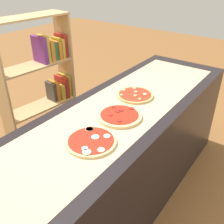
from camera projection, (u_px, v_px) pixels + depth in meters
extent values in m
plane|color=brown|center=(112.00, 204.00, 2.20)|extent=(12.00, 12.00, 0.00)
cube|color=black|center=(112.00, 164.00, 1.97)|extent=(2.65, 0.75, 0.88)
cube|color=tan|center=(112.00, 114.00, 1.75)|extent=(2.37, 0.58, 0.00)
cylinder|color=#E5C17F|center=(91.00, 141.00, 1.47)|extent=(0.29, 0.29, 0.02)
cylinder|color=#AD2314|center=(91.00, 140.00, 1.47)|extent=(0.26, 0.26, 0.00)
cylinder|color=#EFE5CC|center=(107.00, 136.00, 1.50)|extent=(0.04, 0.04, 0.00)
cylinder|color=#EFE5CC|center=(85.00, 148.00, 1.40)|extent=(0.04, 0.04, 0.00)
cylinder|color=#EFE5CC|center=(90.00, 129.00, 1.56)|extent=(0.05, 0.05, 0.00)
cylinder|color=#EFE5CC|center=(89.00, 129.00, 1.56)|extent=(0.05, 0.05, 0.00)
cylinder|color=#EFE5CC|center=(95.00, 137.00, 1.49)|extent=(0.05, 0.05, 0.00)
cylinder|color=#EFE5CC|center=(101.00, 150.00, 1.39)|extent=(0.04, 0.04, 0.00)
cylinder|color=#EFE5CC|center=(87.00, 152.00, 1.37)|extent=(0.05, 0.05, 0.00)
cylinder|color=#E5C17F|center=(119.00, 116.00, 1.71)|extent=(0.30, 0.30, 0.02)
cylinder|color=#AD2314|center=(119.00, 114.00, 1.71)|extent=(0.25, 0.25, 0.00)
cylinder|color=maroon|center=(120.00, 121.00, 1.64)|extent=(0.03, 0.03, 0.00)
cylinder|color=maroon|center=(111.00, 115.00, 1.70)|extent=(0.03, 0.03, 0.00)
cylinder|color=maroon|center=(118.00, 111.00, 1.74)|extent=(0.03, 0.03, 0.00)
cylinder|color=maroon|center=(114.00, 107.00, 1.79)|extent=(0.03, 0.03, 0.00)
cylinder|color=maroon|center=(121.00, 110.00, 1.75)|extent=(0.03, 0.03, 0.00)
cylinder|color=maroon|center=(132.00, 108.00, 1.77)|extent=(0.03, 0.03, 0.00)
cylinder|color=tan|center=(135.00, 95.00, 1.98)|extent=(0.28, 0.28, 0.02)
cylinder|color=red|center=(135.00, 94.00, 1.98)|extent=(0.25, 0.25, 0.00)
cylinder|color=#C6B28E|center=(136.00, 96.00, 1.94)|extent=(0.02, 0.02, 0.01)
cylinder|color=#C6B28E|center=(121.00, 95.00, 1.96)|extent=(0.02, 0.02, 0.01)
cylinder|color=#C6B28E|center=(123.00, 90.00, 2.03)|extent=(0.03, 0.03, 0.01)
cylinder|color=#C6B28E|center=(145.00, 94.00, 1.97)|extent=(0.03, 0.03, 0.01)
cylinder|color=#C6B28E|center=(136.00, 92.00, 2.00)|extent=(0.03, 0.03, 0.01)
cylinder|color=#C6B28E|center=(134.00, 88.00, 2.06)|extent=(0.03, 0.03, 0.01)
cylinder|color=#C6B28E|center=(140.00, 99.00, 1.90)|extent=(0.02, 0.02, 0.01)
cube|color=tan|center=(67.00, 76.00, 2.86)|extent=(0.04, 0.25, 1.36)
cube|color=tan|center=(3.00, 99.00, 2.38)|extent=(0.04, 0.25, 1.36)
cube|color=tan|center=(46.00, 140.00, 2.96)|extent=(0.75, 0.32, 0.02)
cube|color=orange|center=(68.00, 120.00, 3.12)|extent=(0.05, 0.20, 0.21)
cube|color=#47423D|center=(66.00, 122.00, 3.10)|extent=(0.06, 0.19, 0.19)
cube|color=orange|center=(62.00, 124.00, 3.07)|extent=(0.06, 0.20, 0.18)
cube|color=#2D753D|center=(59.00, 123.00, 3.02)|extent=(0.05, 0.15, 0.24)
cube|color=tan|center=(41.00, 106.00, 2.74)|extent=(0.75, 0.32, 0.02)
cube|color=gold|center=(65.00, 85.00, 2.89)|extent=(0.05, 0.19, 0.24)
cube|color=#B22823|center=(62.00, 86.00, 2.86)|extent=(0.06, 0.21, 0.23)
cube|color=gold|center=(58.00, 91.00, 2.85)|extent=(0.06, 0.20, 0.16)
cube|color=orange|center=(54.00, 90.00, 2.80)|extent=(0.06, 0.17, 0.21)
cube|color=#47423D|center=(51.00, 92.00, 2.77)|extent=(0.04, 0.15, 0.21)
cube|color=tan|center=(34.00, 65.00, 2.51)|extent=(0.75, 0.32, 0.02)
cube|color=#B22823|center=(61.00, 45.00, 2.67)|extent=(0.04, 0.17, 0.23)
cube|color=gold|center=(58.00, 48.00, 2.65)|extent=(0.05, 0.19, 0.20)
cube|color=orange|center=(55.00, 50.00, 2.63)|extent=(0.05, 0.20, 0.18)
cube|color=#2D753D|center=(52.00, 50.00, 2.60)|extent=(0.05, 0.16, 0.18)
cube|color=orange|center=(48.00, 50.00, 2.57)|extent=(0.06, 0.18, 0.20)
cube|color=gold|center=(44.00, 49.00, 2.52)|extent=(0.05, 0.17, 0.26)
cube|color=#753384|center=(40.00, 50.00, 2.49)|extent=(0.06, 0.21, 0.25)
cube|color=tan|center=(27.00, 17.00, 2.28)|extent=(0.75, 0.32, 0.02)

